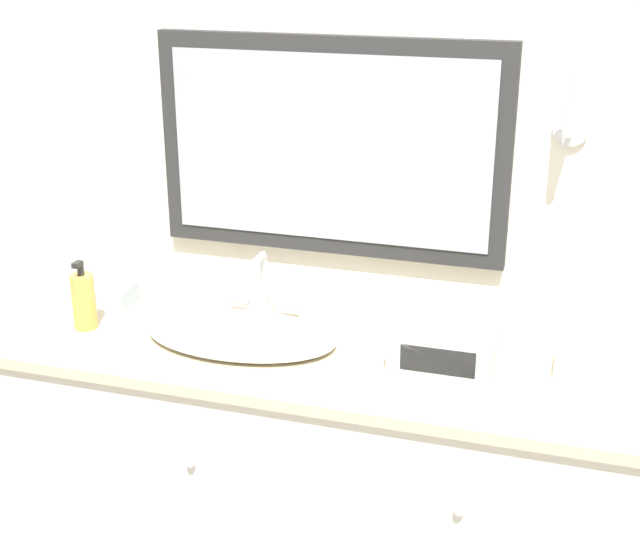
# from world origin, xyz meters

# --- Properties ---
(wall_back) EXTENTS (8.00, 0.18, 2.55)m
(wall_back) POSITION_xyz_m (-0.00, 0.67, 1.28)
(wall_back) COLOR silver
(wall_back) RESTS_ON ground_plane
(vanity_counter) EXTENTS (1.92, 0.62, 0.89)m
(vanity_counter) POSITION_xyz_m (0.00, 0.33, 0.45)
(vanity_counter) COLOR beige
(vanity_counter) RESTS_ON ground_plane
(sink_basin) EXTENTS (0.52, 0.37, 0.19)m
(sink_basin) POSITION_xyz_m (-0.30, 0.31, 0.91)
(sink_basin) COLOR silver
(sink_basin) RESTS_ON vanity_counter
(soap_bottle) EXTENTS (0.06, 0.06, 0.20)m
(soap_bottle) POSITION_xyz_m (-0.74, 0.26, 0.97)
(soap_bottle) COLOR gold
(soap_bottle) RESTS_ON vanity_counter
(appliance_box) EXTENTS (0.25, 0.14, 0.10)m
(appliance_box) POSITION_xyz_m (0.24, 0.30, 0.94)
(appliance_box) COLOR #BCBCC1
(appliance_box) RESTS_ON vanity_counter
(hand_towel_near_sink) EXTENTS (0.15, 0.11, 0.03)m
(hand_towel_near_sink) POSITION_xyz_m (0.58, 0.37, 0.91)
(hand_towel_near_sink) COLOR silver
(hand_towel_near_sink) RESTS_ON vanity_counter
(hand_towel_far_corner) EXTENTS (0.19, 0.10, 0.05)m
(hand_towel_far_corner) POSITION_xyz_m (-0.78, 0.43, 0.92)
(hand_towel_far_corner) COLOR #A8B7C6
(hand_towel_far_corner) RESTS_ON vanity_counter
(metal_tray) EXTENTS (0.15, 0.09, 0.01)m
(metal_tray) POSITION_xyz_m (0.46, 0.50, 0.90)
(metal_tray) COLOR #ADADB2
(metal_tray) RESTS_ON vanity_counter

